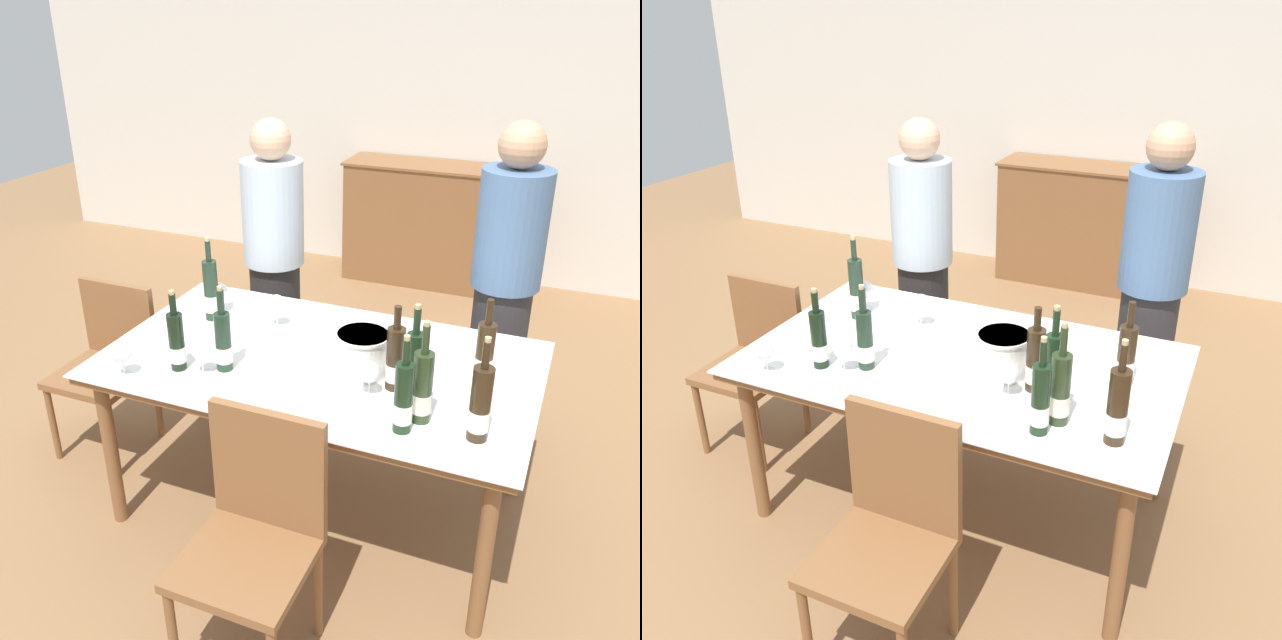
% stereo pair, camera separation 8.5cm
% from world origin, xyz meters
% --- Properties ---
extents(ground_plane, '(12.00, 12.00, 0.00)m').
position_xyz_m(ground_plane, '(0.00, 0.00, 0.00)').
color(ground_plane, olive).
extents(back_wall, '(8.00, 0.10, 2.80)m').
position_xyz_m(back_wall, '(0.00, 3.17, 1.40)').
color(back_wall, silver).
rests_on(back_wall, ground_plane).
extents(sideboard_cabinet, '(1.41, 0.46, 0.97)m').
position_xyz_m(sideboard_cabinet, '(-0.22, 2.88, 0.48)').
color(sideboard_cabinet, brown).
rests_on(sideboard_cabinet, ground_plane).
extents(dining_table, '(1.79, 1.05, 0.78)m').
position_xyz_m(dining_table, '(0.00, 0.00, 0.71)').
color(dining_table, brown).
rests_on(dining_table, ground_plane).
extents(ice_bucket, '(0.22, 0.22, 0.17)m').
position_xyz_m(ice_bucket, '(0.20, -0.04, 0.87)').
color(ice_bucket, white).
rests_on(ice_bucket, dining_table).
extents(wine_bottle_0, '(0.07, 0.07, 0.40)m').
position_xyz_m(wine_bottle_0, '(0.44, -0.17, 0.92)').
color(wine_bottle_0, black).
rests_on(wine_bottle_0, dining_table).
extents(wine_bottle_1, '(0.07, 0.07, 0.40)m').
position_xyz_m(wine_bottle_1, '(-0.61, 0.17, 0.91)').
color(wine_bottle_1, '#1E3323').
rests_on(wine_bottle_1, dining_table).
extents(wine_bottle_2, '(0.07, 0.07, 0.34)m').
position_xyz_m(wine_bottle_2, '(-0.50, -0.29, 0.90)').
color(wine_bottle_2, black).
rests_on(wine_bottle_2, dining_table).
extents(wine_bottle_3, '(0.07, 0.07, 0.35)m').
position_xyz_m(wine_bottle_3, '(0.35, -0.10, 0.90)').
color(wine_bottle_3, '#332314').
rests_on(wine_bottle_3, dining_table).
extents(wine_bottle_4, '(0.07, 0.07, 0.39)m').
position_xyz_m(wine_bottle_4, '(0.71, -0.31, 0.91)').
color(wine_bottle_4, '#332314').
rests_on(wine_bottle_4, dining_table).
extents(wine_bottle_5, '(0.07, 0.07, 0.35)m').
position_xyz_m(wine_bottle_5, '(0.66, 0.08, 0.90)').
color(wine_bottle_5, '#332314').
rests_on(wine_bottle_5, dining_table).
extents(wine_bottle_6, '(0.07, 0.07, 0.36)m').
position_xyz_m(wine_bottle_6, '(-0.32, -0.23, 0.90)').
color(wine_bottle_6, '#1E3323').
rests_on(wine_bottle_6, dining_table).
extents(wine_bottle_7, '(0.07, 0.07, 0.37)m').
position_xyz_m(wine_bottle_7, '(0.46, -0.37, 0.90)').
color(wine_bottle_7, black).
rests_on(wine_bottle_7, dining_table).
extents(wine_bottle_8, '(0.07, 0.07, 0.39)m').
position_xyz_m(wine_bottle_8, '(0.50, -0.28, 0.91)').
color(wine_bottle_8, '#28381E').
rests_on(wine_bottle_8, dining_table).
extents(wine_glass_0, '(0.08, 0.08, 0.16)m').
position_xyz_m(wine_glass_0, '(-0.30, 0.21, 0.89)').
color(wine_glass_0, white).
rests_on(wine_glass_0, dining_table).
extents(wine_glass_1, '(0.08, 0.08, 0.14)m').
position_xyz_m(wine_glass_1, '(0.28, -0.19, 0.87)').
color(wine_glass_1, white).
rests_on(wine_glass_1, dining_table).
extents(wine_glass_2, '(0.09, 0.09, 0.14)m').
position_xyz_m(wine_glass_2, '(-0.63, 0.26, 0.87)').
color(wine_glass_2, white).
rests_on(wine_glass_2, dining_table).
extents(wine_glass_3, '(0.08, 0.08, 0.14)m').
position_xyz_m(wine_glass_3, '(-0.39, -0.29, 0.87)').
color(wine_glass_3, white).
rests_on(wine_glass_3, dining_table).
extents(wine_glass_4, '(0.08, 0.08, 0.13)m').
position_xyz_m(wine_glass_4, '(-0.67, -0.42, 0.87)').
color(wine_glass_4, white).
rests_on(wine_glass_4, dining_table).
extents(chair_near_front, '(0.42, 0.42, 0.93)m').
position_xyz_m(chair_near_front, '(0.08, -0.75, 0.54)').
color(chair_near_front, brown).
rests_on(chair_near_front, ground_plane).
extents(chair_left_end, '(0.42, 0.42, 0.86)m').
position_xyz_m(chair_left_end, '(-1.19, 0.08, 0.50)').
color(chair_left_end, brown).
rests_on(chair_left_end, ground_plane).
extents(person_host, '(0.33, 0.33, 1.59)m').
position_xyz_m(person_host, '(-0.62, 0.84, 0.80)').
color(person_host, '#262628').
rests_on(person_host, ground_plane).
extents(person_guest_left, '(0.33, 0.33, 1.66)m').
position_xyz_m(person_guest_left, '(0.62, 0.85, 0.83)').
color(person_guest_left, '#2D2D33').
rests_on(person_guest_left, ground_plane).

